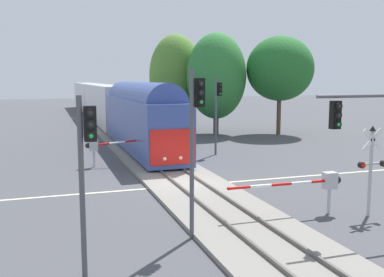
{
  "coord_description": "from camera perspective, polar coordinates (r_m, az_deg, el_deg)",
  "views": [
    {
      "loc": [
        -7.05,
        -22.14,
        5.74
      ],
      "look_at": [
        1.57,
        3.88,
        2.0
      ],
      "focal_mm": 41.21,
      "sensor_mm": 36.0,
      "label": 1
    }
  ],
  "objects": [
    {
      "name": "railway_track",
      "position": [
        23.91,
        -0.65,
        -5.89
      ],
      "size": [
        4.4,
        80.0,
        0.32
      ],
      "color": "gray",
      "rests_on": "ground"
    },
    {
      "name": "traffic_signal_far_side",
      "position": [
        33.1,
        3.34,
        4.48
      ],
      "size": [
        0.53,
        0.38,
        5.75
      ],
      "color": "#4C4C51",
      "rests_on": "ground"
    },
    {
      "name": "commuter_train",
      "position": [
        57.04,
        -11.23,
        4.6
      ],
      "size": [
        3.04,
        67.29,
        5.16
      ],
      "color": "#384C93",
      "rests_on": "railway_track"
    },
    {
      "name": "road_centre_stripe",
      "position": [
        23.94,
        -0.65,
        -6.1
      ],
      "size": [
        44.0,
        0.2,
        0.01
      ],
      "color": "beige",
      "rests_on": "ground"
    },
    {
      "name": "crossing_signal_mast",
      "position": [
        19.7,
        22.23,
        -2.76
      ],
      "size": [
        1.36,
        0.44,
        3.82
      ],
      "color": "#B2B2B7",
      "rests_on": "ground"
    },
    {
      "name": "ground_plane",
      "position": [
        23.94,
        -0.65,
        -6.11
      ],
      "size": [
        220.0,
        220.0,
        0.0
      ],
      "primitive_type": "plane",
      "color": "#47474C"
    },
    {
      "name": "traffic_signal_median",
      "position": [
        15.44,
        0.45,
        1.45
      ],
      "size": [
        0.53,
        0.38,
        6.06
      ],
      "color": "#4C4C51",
      "rests_on": "ground"
    },
    {
      "name": "elm_centre_background",
      "position": [
        48.74,
        -2.13,
        8.13
      ],
      "size": [
        5.78,
        5.78,
        10.54
      ],
      "color": "#4C3828",
      "rests_on": "ground"
    },
    {
      "name": "crossing_gate_near",
      "position": [
        19.38,
        16.14,
        -5.53
      ],
      "size": [
        5.26,
        0.4,
        1.8
      ],
      "color": "#B7B7BC",
      "rests_on": "ground"
    },
    {
      "name": "oak_far_right",
      "position": [
        45.28,
        3.16,
        8.06
      ],
      "size": [
        6.08,
        6.08,
        10.35
      ],
      "color": "brown",
      "rests_on": "ground"
    },
    {
      "name": "crossing_gate_far",
      "position": [
        29.3,
        -11.43,
        -0.84
      ],
      "size": [
        5.74,
        0.4,
        1.87
      ],
      "color": "#B7B7BC",
      "rests_on": "ground"
    },
    {
      "name": "maple_right_background",
      "position": [
        46.19,
        11.32,
        8.85
      ],
      "size": [
        6.81,
        6.81,
        10.02
      ],
      "color": "brown",
      "rests_on": "ground"
    },
    {
      "name": "traffic_signal_near_left",
      "position": [
        12.72,
        -13.56,
        -2.38
      ],
      "size": [
        0.53,
        0.38,
        5.29
      ],
      "color": "#4C4C51",
      "rests_on": "ground"
    }
  ]
}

